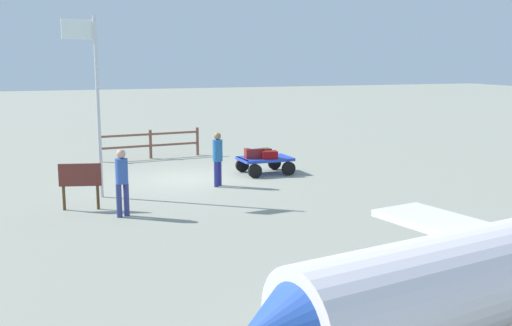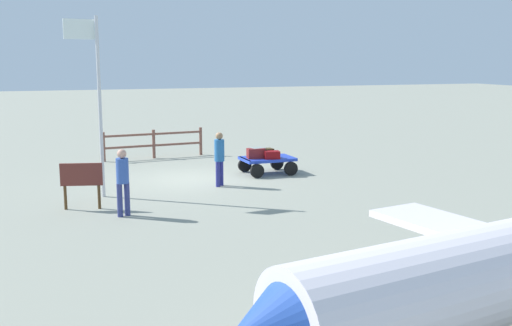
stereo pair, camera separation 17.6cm
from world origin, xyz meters
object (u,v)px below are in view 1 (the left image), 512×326
(suitcase_dark, at_px, (254,153))
(suitcase_grey, at_px, (255,153))
(worker_lead, at_px, (218,156))
(suitcase_olive, at_px, (270,155))
(flagpole, at_px, (94,92))
(signboard, at_px, (80,179))
(luggage_cart, at_px, (264,161))
(suitcase_maroon, at_px, (262,153))
(worker_trailing, at_px, (122,178))

(suitcase_dark, bearing_deg, suitcase_grey, -124.21)
(worker_lead, bearing_deg, suitcase_olive, -152.17)
(suitcase_grey, height_order, suitcase_olive, suitcase_grey)
(suitcase_olive, xyz_separation_m, flagpole, (5.86, 1.46, 2.33))
(suitcase_grey, distance_m, signboard, 6.84)
(suitcase_olive, distance_m, suitcase_dark, 0.55)
(luggage_cart, xyz_separation_m, suitcase_maroon, (0.06, -0.06, 0.29))
(suitcase_grey, bearing_deg, worker_trailing, 40.17)
(suitcase_grey, relative_size, signboard, 0.43)
(worker_lead, bearing_deg, flagpole, 4.78)
(suitcase_grey, bearing_deg, suitcase_dark, 55.79)
(suitcase_maroon, xyz_separation_m, flagpole, (5.74, 1.85, 2.31))
(suitcase_maroon, bearing_deg, worker_trailing, 38.63)
(suitcase_maroon, relative_size, signboard, 0.50)
(flagpole, bearing_deg, suitcase_olive, -166.03)
(suitcase_grey, bearing_deg, worker_lead, 41.05)
(suitcase_maroon, distance_m, signboard, 7.06)
(worker_lead, bearing_deg, signboard, 21.08)
(suitcase_olive, bearing_deg, flagpole, 13.97)
(suitcase_maroon, height_order, worker_lead, worker_lead)
(flagpole, bearing_deg, suitcase_dark, -162.22)
(luggage_cart, xyz_separation_m, suitcase_dark, (0.42, 0.06, 0.32))
(worker_lead, bearing_deg, worker_trailing, 39.69)
(luggage_cart, relative_size, suitcase_olive, 3.18)
(suitcase_olive, height_order, worker_trailing, worker_trailing)
(worker_trailing, distance_m, signboard, 1.46)
(worker_trailing, xyz_separation_m, flagpole, (0.38, -2.44, 2.04))
(worker_trailing, bearing_deg, suitcase_olive, -144.63)
(worker_lead, bearing_deg, suitcase_grey, -138.95)
(suitcase_olive, distance_m, worker_trailing, 6.73)
(signboard, bearing_deg, worker_trailing, 130.48)
(flagpole, bearing_deg, signboard, 66.88)
(suitcase_olive, bearing_deg, suitcase_grey, -46.96)
(luggage_cart, distance_m, flagpole, 6.60)
(suitcase_dark, xyz_separation_m, flagpole, (5.38, 1.72, 2.29))
(suitcase_maroon, distance_m, suitcase_olive, 0.41)
(luggage_cart, relative_size, signboard, 1.46)
(suitcase_grey, bearing_deg, signboard, 27.90)
(suitcase_maroon, relative_size, flagpole, 0.12)
(suitcase_grey, bearing_deg, flagpole, 18.86)
(suitcase_grey, distance_m, suitcase_maroon, 0.26)
(suitcase_dark, relative_size, signboard, 0.49)
(suitcase_grey, xyz_separation_m, worker_lead, (1.80, 1.56, 0.22))
(luggage_cart, bearing_deg, suitcase_olive, 100.84)
(suitcase_dark, relative_size, worker_lead, 0.36)
(suitcase_maroon, xyz_separation_m, worker_trailing, (5.36, 4.28, 0.27))
(luggage_cart, relative_size, suitcase_maroon, 2.90)
(flagpole, distance_m, signboard, 2.63)
(suitcase_olive, xyz_separation_m, signboard, (6.43, 2.79, 0.13))
(worker_trailing, bearing_deg, luggage_cart, -142.13)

